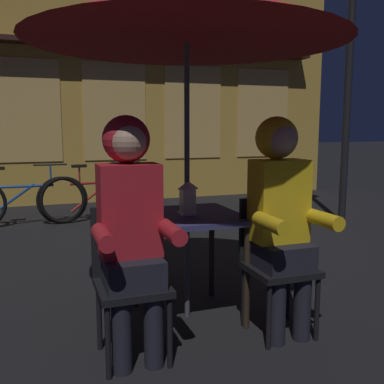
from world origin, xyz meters
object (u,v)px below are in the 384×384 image
Objects in this scene: lantern at (188,197)px; person_right_hooded at (281,205)px; cafe_table at (187,228)px; bicycle_third at (100,196)px; chair_left at (130,273)px; person_left_hooded at (130,215)px; bicycle_second at (21,201)px; chair_right at (275,257)px; street_lamp at (351,21)px; patio_umbrella at (187,13)px.

lantern is 0.17× the size of person_right_hooded.
lantern is at bearing -75.31° from cafe_table.
cafe_table is 0.44× the size of bicycle_third.
person_left_hooded is at bearing -90.00° from chair_left.
person_left_hooded is (-0.48, -0.41, -0.01)m from lantern.
person_right_hooded is (0.48, -0.43, 0.21)m from cafe_table.
bicycle_second is at bearing 113.00° from person_right_hooded.
cafe_table is 0.62m from chair_right.
bicycle_second is (-4.24, 1.24, -2.37)m from street_lamp.
chair_left is 0.62× the size of person_right_hooded.
chair_left is at bearing -143.57° from lantern.
patio_umbrella reaches higher than chair_left.
bicycle_second is (-0.69, 3.84, -0.14)m from chair_left.
person_left_hooded is 3.99m from bicycle_third.
street_lamp is (2.58, 2.60, 2.23)m from chair_right.
patio_umbrella is 1.20m from lantern.
lantern is 3.71m from bicycle_second.
patio_umbrella is 1.37m from person_right_hooded.
person_right_hooded is (0.48, -0.41, -0.01)m from lantern.
chair_left is at bearing 176.61° from person_right_hooded.
lantern is 0.70m from chair_right.
cafe_table is 3.67m from bicycle_second.
chair_right is 0.52× the size of bicycle_third.
patio_umbrella is at bearing 37.55° from chair_left.
cafe_table is 0.67m from person_right_hooded.
patio_umbrella is 0.60× the size of street_lamp.
street_lamp is (3.06, 2.23, 0.66)m from patio_umbrella.
bicycle_second is at bearing -177.32° from bicycle_third.
patio_umbrella is at bearing -71.32° from bicycle_second.
chair_right reaches higher than cafe_table.
person_right_hooded is 0.84× the size of bicycle_third.
patio_umbrella is 1.65× the size of person_left_hooded.
bicycle_third is (0.36, 3.89, -0.14)m from chair_left.
chair_left is (-0.48, -0.36, -0.37)m from lantern.
bicycle_second is 1.05m from bicycle_third.
patio_umbrella is 1.65× the size of person_right_hooded.
bicycle_second is (-1.17, 3.47, -0.29)m from cafe_table.
patio_umbrella is 3.91m from bicycle_third.
chair_left is at bearing 90.00° from person_left_hooded.
lantern is 0.63m from person_right_hooded.
chair_left is 0.96m from chair_right.
cafe_table is 0.85× the size of chair_right.
cafe_table is 0.85× the size of chair_left.
person_left_hooded is 0.83× the size of bicycle_second.
cafe_table is 0.22m from lantern.
person_right_hooded reaches higher than bicycle_second.
chair_right is at bearing -66.69° from bicycle_second.
cafe_table is 0.32× the size of patio_umbrella.
bicycle_third is at bearing 98.76° from chair_right.
cafe_table is 0.67m from person_left_hooded.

